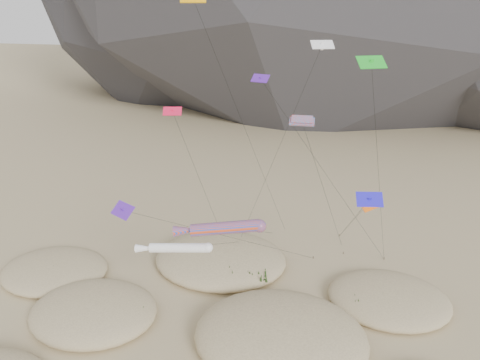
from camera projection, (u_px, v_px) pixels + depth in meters
The scene contains 8 objects.
dunes at pixel (204, 332), 43.30m from camera, with size 51.13×37.44×4.10m.
dune_grass at pixel (225, 344), 41.62m from camera, with size 40.60×25.86×1.52m.
kite_stakes at pixel (283, 244), 59.76m from camera, with size 25.22×6.46×0.30m.
rainbow_tube_kite at pixel (222, 228), 41.09m from camera, with size 8.21×21.14×11.61m.
white_tube_kite at pixel (176, 248), 42.24m from camera, with size 7.66×18.52×9.21m.
orange_parafoil at pixel (195, 4), 42.44m from camera, with size 9.01×14.33×29.98m.
multi_parafoil at pixel (303, 124), 38.88m from camera, with size 5.73×16.80×20.54m.
delta_kites at pixel (286, 143), 41.99m from camera, with size 27.23×22.91×25.83m.
Camera 1 is at (8.15, -28.59, 29.82)m, focal length 35.00 mm.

